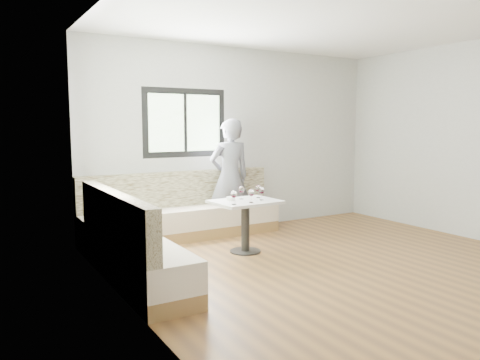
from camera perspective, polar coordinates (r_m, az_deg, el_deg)
room at (r=5.33m, az=12.37°, el=4.34°), size 5.01×5.01×2.81m
banquette at (r=5.98m, az=-9.22°, el=-5.80°), size 2.90×2.80×0.95m
table at (r=5.96m, az=0.66°, el=-4.10°), size 0.84×0.67×0.67m
person at (r=6.88m, az=-1.26°, el=0.34°), size 0.65×0.45×1.71m
olive_ramekin at (r=5.94m, az=-1.14°, el=-2.27°), size 0.11×0.11×0.05m
wine_glass_a at (r=5.61m, az=-0.75°, el=-1.80°), size 0.08×0.08×0.17m
wine_glass_b at (r=5.74m, az=1.38°, el=-1.60°), size 0.08×0.08×0.17m
wine_glass_c at (r=5.94m, az=2.65°, el=-1.32°), size 0.08×0.08×0.17m
wine_glass_d at (r=6.02m, az=0.18°, el=-1.21°), size 0.08×0.08×0.17m
wine_glass_e at (r=6.14m, az=2.25°, el=-1.05°), size 0.08×0.08×0.17m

